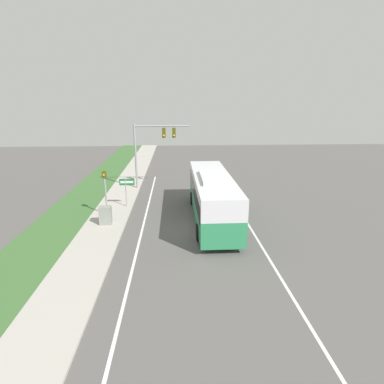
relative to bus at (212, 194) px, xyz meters
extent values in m
plane|color=#565451|center=(-1.20, -2.00, -1.86)|extent=(80.00, 80.00, 0.00)
cube|color=#ADA89E|center=(-7.40, -2.00, -1.80)|extent=(2.80, 80.00, 0.12)
cube|color=#3D6633|center=(-10.60, -2.00, -1.81)|extent=(3.60, 80.00, 0.10)
cube|color=silver|center=(-4.80, -2.00, -1.86)|extent=(0.14, 30.00, 0.01)
cube|color=silver|center=(2.40, -2.00, -1.86)|extent=(0.14, 30.00, 0.01)
cube|color=#2D8956|center=(0.00, 0.01, -0.72)|extent=(2.52, 10.75, 1.55)
cube|color=silver|center=(0.00, 0.01, 0.69)|extent=(2.52, 10.75, 1.27)
cube|color=black|center=(0.00, 0.01, 0.25)|extent=(2.56, 9.89, 0.96)
cube|color=silver|center=(0.00, -0.79, 1.44)|extent=(1.76, 3.76, 0.24)
cylinder|color=black|center=(-1.21, 3.35, -1.35)|extent=(0.28, 1.04, 1.04)
cylinder|color=black|center=(1.21, 3.35, -1.35)|extent=(0.28, 1.04, 1.04)
cylinder|color=black|center=(-1.21, -3.32, -1.35)|extent=(0.28, 1.04, 1.04)
cylinder|color=black|center=(1.21, -3.32, -1.35)|extent=(0.28, 1.04, 1.04)
cylinder|color=#939399|center=(-6.25, 8.27, 1.24)|extent=(0.20, 0.20, 6.21)
cylinder|color=#939399|center=(-3.72, 8.27, 4.09)|extent=(5.07, 0.14, 0.14)
cube|color=#47470F|center=(-3.55, 8.27, 3.47)|extent=(0.32, 0.28, 0.90)
sphere|color=yellow|center=(-3.55, 8.09, 3.23)|extent=(0.18, 0.18, 0.18)
cube|color=#47470F|center=(-2.62, 8.27, 3.47)|extent=(0.32, 0.28, 0.90)
sphere|color=yellow|center=(-2.62, 8.09, 3.23)|extent=(0.18, 0.18, 0.18)
cylinder|color=#939399|center=(-7.58, 0.97, -0.17)|extent=(0.12, 0.12, 3.38)
cube|color=#47470F|center=(-7.58, 0.97, 1.30)|extent=(0.28, 0.24, 0.44)
sphere|color=yellow|center=(-7.58, 0.82, 1.30)|extent=(0.14, 0.14, 0.14)
cylinder|color=#939399|center=(-6.45, 2.84, -0.66)|extent=(0.08, 0.08, 2.41)
cube|color=#196B33|center=(-6.33, 2.84, 0.24)|extent=(1.17, 0.03, 0.51)
cube|color=white|center=(-6.33, 2.82, 0.24)|extent=(1.00, 0.01, 0.18)
cube|color=gray|center=(-7.32, -0.73, -1.12)|extent=(0.78, 0.56, 1.25)
camera|label=1|loc=(-2.57, -19.90, 6.21)|focal=28.00mm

